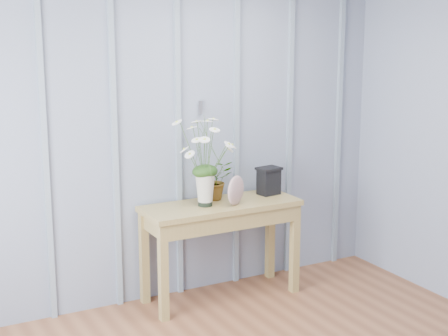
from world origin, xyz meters
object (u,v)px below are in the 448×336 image
felt_disc_vessel (236,190)px  daisy_vase (205,150)px  sideboard (221,218)px  carved_box (269,181)px

felt_disc_vessel → daisy_vase: bearing=125.9°
daisy_vase → felt_disc_vessel: 0.39m
sideboard → daisy_vase: size_ratio=1.79×
daisy_vase → carved_box: size_ratio=3.09×
felt_disc_vessel → carved_box: bearing=-10.1°
carved_box → felt_disc_vessel: bearing=-158.3°
sideboard → carved_box: (0.46, 0.06, 0.23)m
sideboard → carved_box: size_ratio=5.52×
felt_disc_vessel → carved_box: size_ratio=1.02×
sideboard → felt_disc_vessel: 0.26m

